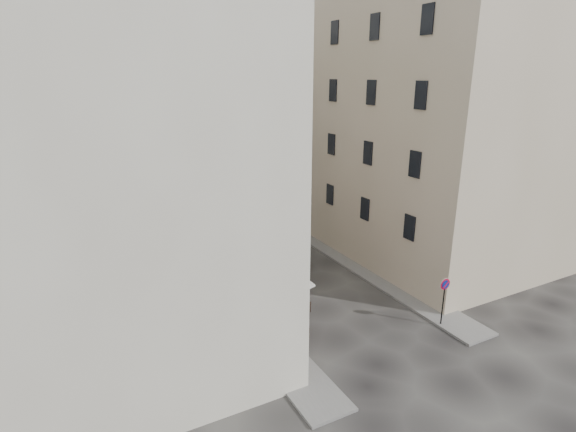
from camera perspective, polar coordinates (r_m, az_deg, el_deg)
ground at (r=24.80m, az=5.82°, el=-11.47°), size 90.00×90.00×0.00m
sidewalk_left at (r=26.15m, az=-7.53°, el=-9.77°), size 2.00×22.00×0.12m
sidewalk_right at (r=29.34m, az=9.99°, el=-6.74°), size 2.00×18.00×0.12m
building_left at (r=21.09m, az=-23.46°, el=11.56°), size 12.20×16.20×20.60m
building_right at (r=31.36m, az=19.27°, el=11.68°), size 12.20×14.20×18.60m
building_back at (r=38.71m, az=-11.10°, el=13.25°), size 18.20×10.20×18.60m
cafe_storefront at (r=22.89m, az=-4.61°, el=-8.75°), size 1.74×7.30×3.50m
stone_steps at (r=34.86m, az=-5.57°, el=-1.97°), size 9.00×3.15×0.80m
bollard_near at (r=22.34m, az=0.14°, el=-13.34°), size 0.12×0.12×0.98m
bollard_mid at (r=25.10m, az=-3.65°, el=-9.68°), size 0.12×0.12×0.98m
bollard_far at (r=28.02m, az=-6.60°, el=-6.73°), size 0.12×0.12×0.98m
no_parking_sign at (r=23.46m, az=19.24°, el=-9.20°), size 0.59×0.10×2.58m
bistro_table_a at (r=21.31m, az=0.90°, el=-15.25°), size 1.26×0.59×0.88m
bistro_table_b at (r=23.22m, az=1.07°, el=-12.12°), size 1.40×0.66×0.98m
bistro_table_c at (r=24.86m, az=-2.62°, el=-10.12°), size 1.28×0.60×0.90m
bistro_table_d at (r=26.29m, az=-3.77°, el=-8.63°), size 1.15×0.54×0.81m
bistro_table_e at (r=26.25m, az=-4.94°, el=-8.59°), size 1.28×0.60×0.90m
pedestrian at (r=25.85m, az=-4.28°, el=-8.10°), size 0.72×0.69×1.65m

